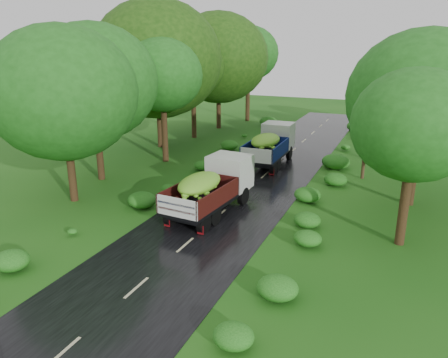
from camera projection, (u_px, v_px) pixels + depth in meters
The scene contains 9 objects.
ground at pixel (136, 288), 16.84m from camera, with size 120.00×120.00×0.00m, color #174F11.
road at pixel (195, 237), 21.22m from camera, with size 6.50×80.00×0.02m, color black.
road_lines at pixel (204, 229), 22.09m from camera, with size 0.12×69.60×0.00m.
truck_near at pixel (213, 185), 23.91m from camera, with size 2.89×6.75×2.76m.
truck_far at pixel (271, 143), 33.34m from camera, with size 2.46×6.73×2.82m.
utility_pole at pixel (368, 116), 28.83m from camera, with size 1.47×0.29×8.42m.
trees_left at pixel (173, 67), 36.69m from camera, with size 6.99×33.25×9.70m.
trees_right at pixel (416, 96), 29.25m from camera, with size 5.18×30.87×7.95m.
shrubs at pixel (256, 178), 29.00m from camera, with size 11.90×44.00×0.70m.
Camera 1 is at (8.90, -12.25, 9.15)m, focal length 35.00 mm.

